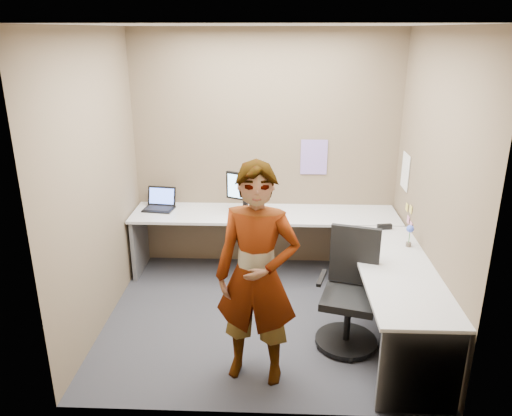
{
  "coord_description": "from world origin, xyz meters",
  "views": [
    {
      "loc": [
        0.12,
        -4.25,
        2.67
      ],
      "look_at": [
        -0.07,
        0.25,
        1.05
      ],
      "focal_mm": 35.0,
      "sensor_mm": 36.0,
      "label": 1
    }
  ],
  "objects_px": {
    "desk": "(306,247)",
    "office_chair": "(350,299)",
    "monitor": "(245,189)",
    "person": "(257,276)"
  },
  "relations": [
    {
      "from": "desk",
      "to": "monitor",
      "type": "relative_size",
      "value": 6.9
    },
    {
      "from": "desk",
      "to": "office_chair",
      "type": "bearing_deg",
      "value": -64.97
    },
    {
      "from": "office_chair",
      "to": "monitor",
      "type": "bearing_deg",
      "value": 144.57
    },
    {
      "from": "monitor",
      "to": "office_chair",
      "type": "height_order",
      "value": "monitor"
    },
    {
      "from": "desk",
      "to": "person",
      "type": "height_order",
      "value": "person"
    },
    {
      "from": "office_chair",
      "to": "person",
      "type": "height_order",
      "value": "person"
    },
    {
      "from": "monitor",
      "to": "office_chair",
      "type": "relative_size",
      "value": 0.42
    },
    {
      "from": "monitor",
      "to": "office_chair",
      "type": "bearing_deg",
      "value": -26.58
    },
    {
      "from": "monitor",
      "to": "office_chair",
      "type": "distance_m",
      "value": 1.69
    },
    {
      "from": "desk",
      "to": "monitor",
      "type": "xyz_separation_m",
      "value": [
        -0.64,
        0.48,
        0.45
      ]
    }
  ]
}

